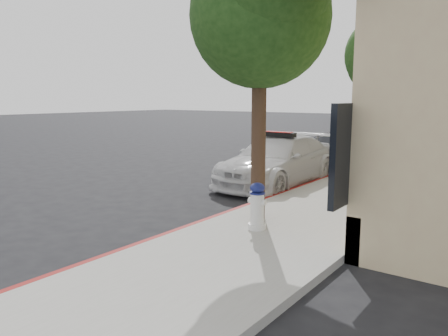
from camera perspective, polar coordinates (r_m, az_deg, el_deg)
name	(u,v)px	position (r m, az deg, el deg)	size (l,w,h in m)	color
ground	(209,192)	(12.59, -1.97, -3.09)	(120.00, 120.00, 0.00)	black
sidewalk	(423,160)	(20.21, 24.58, 0.97)	(3.20, 50.00, 0.15)	gray
curb_strip	(386,157)	(20.58, 20.40, 1.37)	(0.12, 50.00, 0.15)	maroon
tree_near	(261,15)	(9.10, 4.85, 19.25)	(2.92, 2.82, 5.62)	black
tree_mid	(384,54)	(16.38, 20.17, 13.85)	(2.77, 2.64, 5.43)	black
tree_far	(434,62)	(24.14, 25.73, 12.38)	(3.10, 3.00, 5.81)	black
police_car	(278,160)	(13.62, 7.07, 1.00)	(2.10, 5.15, 1.65)	silver
parked_car_mid	(332,149)	(17.01, 13.94, 2.39)	(1.74, 4.33, 1.48)	#22242A
parked_car_far	(391,129)	(29.79, 20.99, 4.76)	(1.43, 4.09, 1.35)	black
fire_hydrant	(257,207)	(8.48, 4.36, -5.05)	(0.38, 0.35, 0.92)	silver
traffic_cone	(355,185)	(11.31, 16.77, -2.18)	(0.45, 0.45, 0.76)	black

